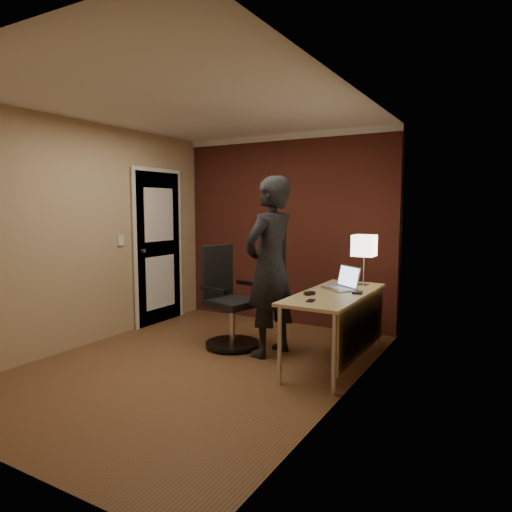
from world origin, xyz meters
name	(u,v)px	position (x,y,z in m)	size (l,w,h in m)	color
room	(252,221)	(-0.27, 1.54, 1.37)	(4.00, 4.00, 4.00)	brown
desk	(342,306)	(1.25, 0.64, 0.60)	(0.60, 1.50, 0.73)	tan
desk_lamp	(364,246)	(1.31, 1.15, 1.15)	(0.22, 0.22, 0.54)	silver
laptop	(344,283)	(1.19, 0.86, 0.79)	(0.42, 0.40, 0.23)	silver
mouse	(309,293)	(1.01, 0.40, 0.75)	(0.06, 0.10, 0.03)	black
phone	(311,301)	(1.14, 0.15, 0.73)	(0.06, 0.12, 0.01)	black
wallet	(357,292)	(1.38, 0.70, 0.74)	(0.09, 0.11, 0.02)	black
office_chair	(228,303)	(-0.07, 0.65, 0.49)	(0.60, 0.67, 1.10)	black
person	(270,267)	(0.47, 0.63, 0.94)	(0.68, 0.45, 1.87)	black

